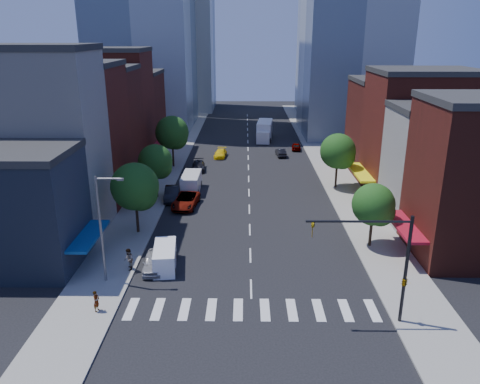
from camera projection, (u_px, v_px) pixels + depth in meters
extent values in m
plane|color=black|center=(251.00, 289.00, 37.63)|extent=(220.00, 220.00, 0.00)
cube|color=gray|center=(171.00, 160.00, 75.61)|extent=(5.00, 120.00, 0.15)
cube|color=gray|center=(326.00, 160.00, 75.34)|extent=(5.00, 120.00, 0.15)
cube|color=silver|center=(252.00, 310.00, 34.79)|extent=(19.00, 3.00, 0.01)
cube|color=#2F3A4F|center=(6.00, 212.00, 40.03)|extent=(12.00, 8.00, 10.00)
cube|color=beige|center=(39.00, 145.00, 46.32)|extent=(12.00, 8.00, 18.00)
cube|color=maroon|center=(70.00, 137.00, 54.69)|extent=(12.00, 9.00, 16.00)
cube|color=#511D14|center=(93.00, 127.00, 62.89)|extent=(12.00, 8.00, 15.00)
cube|color=maroon|center=(110.00, 110.00, 70.62)|extent=(12.00, 9.00, 17.00)
cube|color=#511D14|center=(126.00, 113.00, 80.26)|extent=(12.00, 10.00, 13.00)
cube|color=beige|center=(447.00, 167.00, 49.68)|extent=(12.00, 8.00, 12.00)
cube|color=maroon|center=(419.00, 136.00, 57.72)|extent=(12.00, 10.00, 15.00)
cube|color=#511D14|center=(394.00, 128.00, 67.51)|extent=(12.00, 10.00, 13.00)
cylinder|color=black|center=(406.00, 270.00, 31.93)|extent=(0.24, 0.24, 8.00)
cylinder|color=black|center=(359.00, 222.00, 30.80)|extent=(7.00, 0.16, 0.16)
imported|color=gold|center=(313.00, 230.00, 31.03)|extent=(0.22, 0.18, 1.10)
imported|color=gold|center=(404.00, 281.00, 32.18)|extent=(0.48, 2.24, 0.90)
cylinder|color=slate|center=(101.00, 230.00, 37.21)|extent=(0.20, 0.20, 9.00)
cylinder|color=slate|center=(108.00, 179.00, 35.81)|extent=(2.00, 0.14, 0.14)
cube|color=slate|center=(120.00, 179.00, 35.82)|extent=(0.50, 0.25, 0.18)
cylinder|color=black|center=(137.00, 214.00, 47.49)|extent=(0.28, 0.28, 3.92)
sphere|color=#124115|center=(135.00, 186.00, 46.54)|extent=(4.80, 4.80, 4.80)
sphere|color=#124115|center=(141.00, 194.00, 46.48)|extent=(3.36, 3.36, 3.36)
cylinder|color=black|center=(157.00, 183.00, 57.95)|extent=(0.28, 0.28, 3.64)
sphere|color=#124115|center=(155.00, 161.00, 57.07)|extent=(4.20, 4.20, 4.20)
sphere|color=#124115|center=(160.00, 167.00, 56.99)|extent=(2.94, 2.94, 2.94)
cylinder|color=black|center=(173.00, 153.00, 71.11)|extent=(0.28, 0.28, 4.20)
sphere|color=#124115|center=(172.00, 133.00, 70.10)|extent=(5.00, 5.00, 5.00)
sphere|color=#124115|center=(176.00, 138.00, 70.05)|extent=(3.50, 3.50, 3.50)
cylinder|color=black|center=(371.00, 229.00, 44.50)|extent=(0.28, 0.28, 3.36)
sphere|color=#124115|center=(373.00, 204.00, 43.69)|extent=(4.00, 4.00, 4.00)
sphere|color=#124115|center=(380.00, 212.00, 43.59)|extent=(2.80, 2.80, 2.80)
cylinder|color=black|center=(336.00, 173.00, 61.45)|extent=(0.28, 0.28, 3.92)
sphere|color=#124115|center=(338.00, 151.00, 60.50)|extent=(4.60, 4.60, 4.60)
sphere|color=#124115|center=(343.00, 157.00, 60.43)|extent=(3.22, 3.22, 3.22)
imported|color=#9D9DA1|center=(154.00, 262.00, 40.52)|extent=(2.03, 4.38, 1.45)
imported|color=black|center=(172.00, 193.00, 57.56)|extent=(2.03, 5.02, 1.62)
imported|color=#999999|center=(186.00, 201.00, 55.16)|extent=(3.17, 5.92, 1.58)
imported|color=black|center=(199.00, 166.00, 70.04)|extent=(2.24, 4.72, 1.33)
cube|color=white|center=(165.00, 257.00, 40.85)|extent=(2.34, 4.78, 1.93)
cube|color=black|center=(164.00, 264.00, 39.11)|extent=(1.79, 1.10, 0.83)
cylinder|color=black|center=(155.00, 273.00, 39.50)|extent=(0.31, 0.72, 0.70)
cylinder|color=black|center=(174.00, 272.00, 39.66)|extent=(0.31, 0.72, 0.70)
cylinder|color=black|center=(157.00, 256.00, 42.45)|extent=(0.31, 0.72, 0.70)
cylinder|color=black|center=(175.00, 255.00, 42.61)|extent=(0.31, 0.72, 0.70)
cube|color=silver|center=(191.00, 183.00, 60.65)|extent=(2.27, 5.49, 2.29)
cube|color=black|center=(189.00, 185.00, 58.58)|extent=(2.04, 1.13, 0.98)
cylinder|color=black|center=(182.00, 193.00, 59.17)|extent=(0.29, 0.83, 0.83)
cylinder|color=black|center=(197.00, 193.00, 59.12)|extent=(0.29, 0.83, 0.83)
cylinder|color=black|center=(186.00, 184.00, 62.68)|extent=(0.29, 0.83, 0.83)
cylinder|color=black|center=(201.00, 184.00, 62.63)|extent=(0.29, 0.83, 0.83)
imported|color=yellow|center=(220.00, 153.00, 77.45)|extent=(2.18, 4.57, 1.28)
imported|color=black|center=(281.00, 152.00, 78.06)|extent=(1.73, 4.04, 1.29)
imported|color=#999999|center=(296.00, 146.00, 82.29)|extent=(1.90, 3.92, 1.29)
cube|color=white|center=(265.00, 130.00, 90.27)|extent=(3.37, 7.39, 3.52)
cube|color=white|center=(263.00, 138.00, 86.51)|extent=(2.61, 2.22, 2.20)
cylinder|color=black|center=(257.00, 140.00, 87.70)|extent=(0.43, 1.02, 0.99)
cylinder|color=black|center=(270.00, 140.00, 87.44)|extent=(0.43, 1.02, 0.99)
cylinder|color=black|center=(259.00, 135.00, 92.36)|extent=(0.43, 1.02, 0.99)
cylinder|color=black|center=(271.00, 135.00, 92.10)|extent=(0.43, 1.02, 0.99)
imported|color=#999999|center=(96.00, 301.00, 34.13)|extent=(0.51, 0.67, 1.63)
imported|color=#999999|center=(129.00, 259.00, 40.10)|extent=(0.91, 1.07, 1.93)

